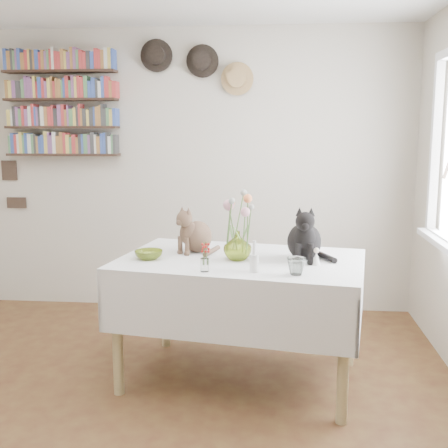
# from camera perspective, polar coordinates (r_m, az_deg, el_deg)

# --- Properties ---
(room) EXTENTS (4.08, 4.58, 2.58)m
(room) POSITION_cam_1_polar(r_m,az_deg,el_deg) (2.87, -10.82, 1.93)
(room) COLOR brown
(room) RESTS_ON ground
(dining_table) EXTENTS (1.66, 1.22, 0.81)m
(dining_table) POSITION_cam_1_polar(r_m,az_deg,el_deg) (3.63, 1.73, -6.59)
(dining_table) COLOR white
(dining_table) RESTS_ON room
(tabby_cat) EXTENTS (0.33, 0.34, 0.32)m
(tabby_cat) POSITION_cam_1_polar(r_m,az_deg,el_deg) (3.75, -2.72, -0.42)
(tabby_cat) COLOR brown
(tabby_cat) RESTS_ON dining_table
(black_cat) EXTENTS (0.24, 0.31, 0.35)m
(black_cat) POSITION_cam_1_polar(r_m,az_deg,el_deg) (3.56, 8.17, -0.78)
(black_cat) COLOR black
(black_cat) RESTS_ON dining_table
(flower_vase) EXTENTS (0.22, 0.22, 0.18)m
(flower_vase) POSITION_cam_1_polar(r_m,az_deg,el_deg) (3.52, 1.39, -2.21)
(flower_vase) COLOR #B6CA4B
(flower_vase) RESTS_ON dining_table
(green_bowl) EXTENTS (0.21, 0.21, 0.06)m
(green_bowl) POSITION_cam_1_polar(r_m,az_deg,el_deg) (3.58, -7.66, -3.11)
(green_bowl) COLOR #B6CA4B
(green_bowl) RESTS_ON dining_table
(drinking_glass) EXTENTS (0.13, 0.13, 0.10)m
(drinking_glass) POSITION_cam_1_polar(r_m,az_deg,el_deg) (3.19, 7.35, -4.27)
(drinking_glass) COLOR white
(drinking_glass) RESTS_ON dining_table
(candlestick) EXTENTS (0.05, 0.05, 0.18)m
(candlestick) POSITION_cam_1_polar(r_m,az_deg,el_deg) (3.23, 3.08, -3.82)
(candlestick) COLOR white
(candlestick) RESTS_ON dining_table
(berry_jar) EXTENTS (0.05, 0.05, 0.19)m
(berry_jar) POSITION_cam_1_polar(r_m,az_deg,el_deg) (3.24, -1.99, -3.36)
(berry_jar) COLOR white
(berry_jar) RESTS_ON dining_table
(porcelain_figurine) EXTENTS (0.06, 0.06, 0.11)m
(porcelain_figurine) POSITION_cam_1_polar(r_m,az_deg,el_deg) (3.44, 9.36, -3.38)
(porcelain_figurine) COLOR white
(porcelain_figurine) RESTS_ON dining_table
(flower_bouquet) EXTENTS (0.17, 0.13, 0.39)m
(flower_bouquet) POSITION_cam_1_polar(r_m,az_deg,el_deg) (3.48, 1.43, 1.82)
(flower_bouquet) COLOR #4C7233
(flower_bouquet) RESTS_ON flower_vase
(bookshelf_unit) EXTENTS (1.00, 0.16, 0.91)m
(bookshelf_unit) POSITION_cam_1_polar(r_m,az_deg,el_deg) (5.25, -16.20, 11.63)
(bookshelf_unit) COLOR #301F16
(bookshelf_unit) RESTS_ON room
(wall_hats) EXTENTS (0.98, 0.09, 0.48)m
(wall_hats) POSITION_cam_1_polar(r_m,az_deg,el_deg) (4.99, -2.63, 15.85)
(wall_hats) COLOR black
(wall_hats) RESTS_ON room
(wall_art_plaques) EXTENTS (0.21, 0.02, 0.44)m
(wall_art_plaques) POSITION_cam_1_polar(r_m,az_deg,el_deg) (5.54, -20.70, 3.84)
(wall_art_plaques) COLOR #38281E
(wall_art_plaques) RESTS_ON room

